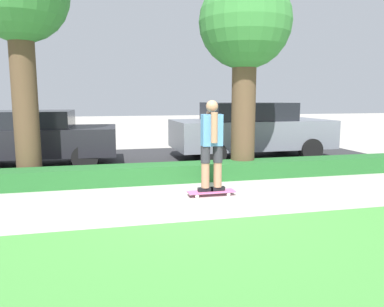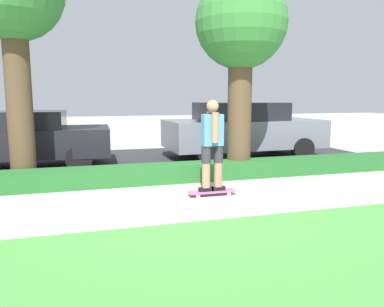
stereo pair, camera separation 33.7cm
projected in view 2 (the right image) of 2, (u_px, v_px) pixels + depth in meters
name	position (u px, v px, depth m)	size (l,w,h in m)	color
ground_plane	(191.00, 202.00, 6.22)	(60.00, 60.00, 0.00)	#ADA89E
grass_lawn_strip	(284.00, 290.00, 3.37)	(13.08, 4.00, 0.01)	#47933D
street_asphalt	(149.00, 161.00, 10.20)	(13.08, 5.00, 0.01)	#2D2D30
hedge_row	(170.00, 173.00, 7.71)	(13.08, 0.60, 0.36)	#236028
skateboard	(212.00, 192.00, 6.62)	(0.84, 0.24, 0.08)	#DB5B93
skater_person	(212.00, 143.00, 6.49)	(0.48, 0.41, 1.59)	black
tree_mid	(241.00, 31.00, 7.93)	(1.96, 1.96, 4.27)	brown
parked_car_front	(25.00, 138.00, 9.13)	(4.04, 1.98, 1.40)	black
parked_car_middle	(243.00, 129.00, 10.74)	(4.48, 2.10, 1.58)	slate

